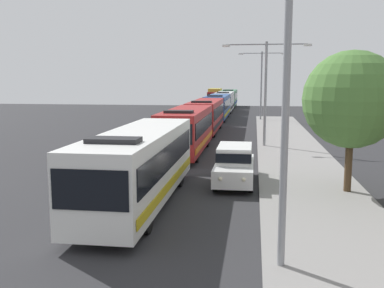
% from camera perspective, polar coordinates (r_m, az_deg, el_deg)
% --- Properties ---
extents(bus_lead, '(2.58, 11.26, 3.21)m').
position_cam_1_polar(bus_lead, '(18.19, -6.74, -2.54)').
color(bus_lead, silver).
rests_on(bus_lead, ground_plane).
extents(bus_second_in_line, '(2.58, 10.76, 3.21)m').
position_cam_1_polar(bus_second_in_line, '(30.39, -0.69, 1.95)').
color(bus_second_in_line, maroon).
rests_on(bus_second_in_line, ground_plane).
extents(bus_middle, '(2.58, 12.06, 3.21)m').
position_cam_1_polar(bus_middle, '(42.47, 1.83, 3.81)').
color(bus_middle, maroon).
rests_on(bus_middle, ground_plane).
extents(bus_fourth_in_line, '(2.58, 12.37, 3.21)m').
position_cam_1_polar(bus_fourth_in_line, '(55.80, 3.34, 4.92)').
color(bus_fourth_in_line, '#284C8C').
rests_on(bus_fourth_in_line, ground_plane).
extents(bus_rear, '(2.58, 11.54, 3.21)m').
position_cam_1_polar(bus_rear, '(68.67, 4.24, 5.58)').
color(bus_rear, silver).
rests_on(bus_rear, ground_plane).
extents(bus_tail_end, '(2.58, 11.13, 3.21)m').
position_cam_1_polar(bus_tail_end, '(81.50, 4.85, 6.03)').
color(bus_tail_end, '#33724C').
rests_on(bus_tail_end, ground_plane).
extents(white_suv, '(1.86, 4.98, 1.90)m').
position_cam_1_polar(white_suv, '(21.72, 5.55, -2.48)').
color(white_suv, white).
rests_on(white_suv, ground_plane).
extents(box_truck_oncoming, '(2.35, 7.77, 3.15)m').
position_cam_1_polar(box_truck_oncoming, '(88.72, 2.97, 6.26)').
color(box_truck_oncoming, maroon).
rests_on(box_truck_oncoming, ground_plane).
extents(streetlamp_near, '(5.95, 0.28, 8.32)m').
position_cam_1_polar(streetlamp_near, '(11.55, 12.18, 8.76)').
color(streetlamp_near, gray).
rests_on(streetlamp_near, sidewalk).
extents(streetlamp_mid, '(6.44, 0.28, 7.68)m').
position_cam_1_polar(streetlamp_mid, '(33.20, 9.54, 8.00)').
color(streetlamp_mid, gray).
rests_on(streetlamp_mid, sidewalk).
extents(streetlamp_far, '(5.65, 0.28, 8.25)m').
position_cam_1_polar(streetlamp_far, '(54.87, 9.00, 8.43)').
color(streetlamp_far, gray).
rests_on(streetlamp_far, sidewalk).
extents(roadside_tree, '(4.27, 4.27, 6.24)m').
position_cam_1_polar(roadside_tree, '(20.45, 20.03, 5.43)').
color(roadside_tree, '#4C3823').
rests_on(roadside_tree, sidewalk).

